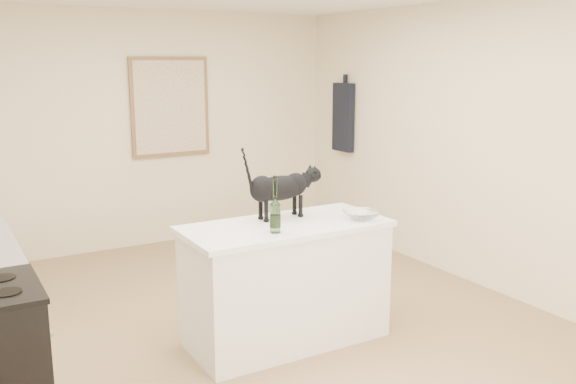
{
  "coord_description": "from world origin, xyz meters",
  "views": [
    {
      "loc": [
        -2.07,
        -3.95,
        2.06
      ],
      "look_at": [
        0.15,
        -0.15,
        1.12
      ],
      "focal_mm": 38.6,
      "sensor_mm": 36.0,
      "label": 1
    }
  ],
  "objects": [
    {
      "name": "artwork_frame",
      "position": [
        0.3,
        2.72,
        1.55
      ],
      "size": [
        0.9,
        0.03,
        1.1
      ],
      "primitive_type": "cube",
      "color": "brown",
      "rests_on": "wall_back"
    },
    {
      "name": "island_top",
      "position": [
        0.1,
        -0.2,
        0.88
      ],
      "size": [
        1.5,
        0.7,
        0.04
      ],
      "primitive_type": "cube",
      "color": "white",
      "rests_on": "island_base"
    },
    {
      "name": "wall_right",
      "position": [
        2.25,
        0.0,
        1.3
      ],
      "size": [
        0.0,
        5.5,
        5.5
      ],
      "primitive_type": "plane",
      "rotation": [
        1.57,
        0.0,
        -1.57
      ],
      "color": "beige",
      "rests_on": "ground"
    },
    {
      "name": "island_base",
      "position": [
        0.1,
        -0.2,
        0.43
      ],
      "size": [
        1.44,
        0.67,
        0.86
      ],
      "primitive_type": "cube",
      "color": "white",
      "rests_on": "floor"
    },
    {
      "name": "hanging_garment",
      "position": [
        2.19,
        2.05,
        1.4
      ],
      "size": [
        0.08,
        0.34,
        0.8
      ],
      "primitive_type": "cube",
      "color": "black",
      "rests_on": "wall_right"
    },
    {
      "name": "black_cat",
      "position": [
        0.14,
        -0.04,
        1.11
      ],
      "size": [
        0.59,
        0.18,
        0.41
      ],
      "primitive_type": null,
      "rotation": [
        0.0,
        0.0,
        0.0
      ],
      "color": "black",
      "rests_on": "island_top"
    },
    {
      "name": "glass_bowl",
      "position": [
        0.64,
        -0.38,
        0.93
      ],
      "size": [
        0.34,
        0.34,
        0.06
      ],
      "primitive_type": "imported",
      "rotation": [
        0.0,
        0.0,
        -0.35
      ],
      "color": "white",
      "rests_on": "island_top"
    },
    {
      "name": "floor",
      "position": [
        0.0,
        0.0,
        0.0
      ],
      "size": [
        5.5,
        5.5,
        0.0
      ],
      "primitive_type": "plane",
      "color": "#8F714C",
      "rests_on": "ground"
    },
    {
      "name": "wall_back",
      "position": [
        0.0,
        2.75,
        1.3
      ],
      "size": [
        4.5,
        0.0,
        4.5
      ],
      "primitive_type": "plane",
      "rotation": [
        1.57,
        0.0,
        0.0
      ],
      "color": "beige",
      "rests_on": "ground"
    },
    {
      "name": "artwork_canvas",
      "position": [
        0.3,
        2.7,
        1.55
      ],
      "size": [
        0.82,
        0.0,
        1.02
      ],
      "primitive_type": "cube",
      "color": "beige",
      "rests_on": "wall_back"
    },
    {
      "name": "wine_bottle",
      "position": [
        -0.08,
        -0.37,
        1.07
      ],
      "size": [
        0.08,
        0.08,
        0.35
      ],
      "primitive_type": "cylinder",
      "rotation": [
        0.0,
        0.0,
        -0.03
      ],
      "color": "#235522",
      "rests_on": "island_top"
    }
  ]
}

